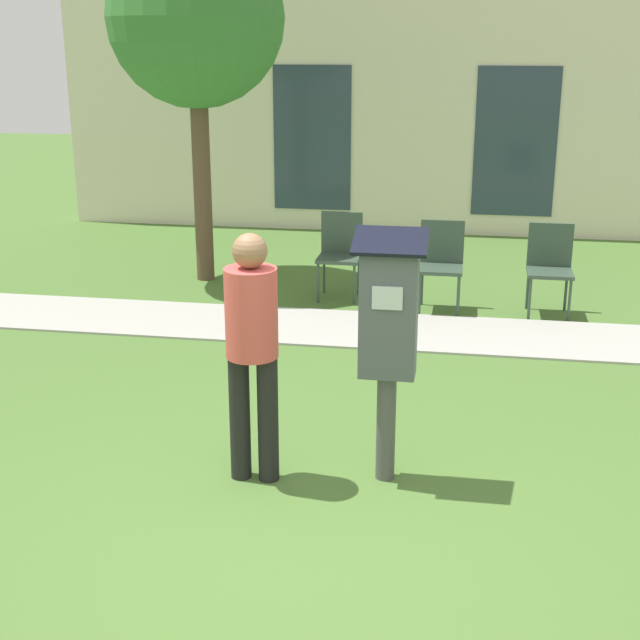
{
  "coord_description": "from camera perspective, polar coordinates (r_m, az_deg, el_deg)",
  "views": [
    {
      "loc": [
        0.84,
        -4.28,
        2.67
      ],
      "look_at": [
        -0.01,
        0.73,
        1.05
      ],
      "focal_mm": 50.0,
      "sensor_mm": 36.0,
      "label": 1
    }
  ],
  "objects": [
    {
      "name": "parking_meter",
      "position": [
        5.36,
        4.4,
        -0.33
      ],
      "size": [
        0.44,
        0.31,
        1.59
      ],
      "color": "#4C4C4C",
      "rests_on": "ground"
    },
    {
      "name": "building_facade",
      "position": [
        12.69,
        5.99,
        12.75
      ],
      "size": [
        10.0,
        0.26,
        3.2
      ],
      "color": "beige",
      "rests_on": "ground"
    },
    {
      "name": "sidewalk",
      "position": [
        8.48,
        3.48,
        -0.63
      ],
      "size": [
        12.0,
        1.1,
        0.02
      ],
      "color": "#A3A099",
      "rests_on": "ground"
    },
    {
      "name": "tree",
      "position": [
        10.03,
        -7.97,
        18.52
      ],
      "size": [
        1.9,
        1.9,
        3.82
      ],
      "color": "brown",
      "rests_on": "ground"
    },
    {
      "name": "person_standing",
      "position": [
        5.39,
        -4.38,
        -1.23
      ],
      "size": [
        0.32,
        0.32,
        1.58
      ],
      "rotation": [
        0.0,
        0.0,
        0.25
      ],
      "color": "black",
      "rests_on": "ground"
    },
    {
      "name": "outdoor_chair_right",
      "position": [
        9.18,
        14.5,
        3.63
      ],
      "size": [
        0.44,
        0.44,
        0.9
      ],
      "rotation": [
        0.0,
        0.0,
        0.05
      ],
      "color": "#334738",
      "rests_on": "ground"
    },
    {
      "name": "outdoor_chair_middle",
      "position": [
        9.12,
        7.77,
        3.95
      ],
      "size": [
        0.44,
        0.44,
        0.9
      ],
      "rotation": [
        0.0,
        0.0,
        0.24
      ],
      "color": "#334738",
      "rests_on": "ground"
    },
    {
      "name": "ground_plane",
      "position": [
        5.11,
        -1.3,
        -13.81
      ],
      "size": [
        40.0,
        40.0,
        0.0
      ],
      "primitive_type": "plane",
      "color": "#476B2D"
    },
    {
      "name": "outdoor_chair_left",
      "position": [
        9.47,
        1.31,
        4.62
      ],
      "size": [
        0.44,
        0.44,
        0.9
      ],
      "rotation": [
        0.0,
        0.0,
        0.12
      ],
      "color": "#334738",
      "rests_on": "ground"
    }
  ]
}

